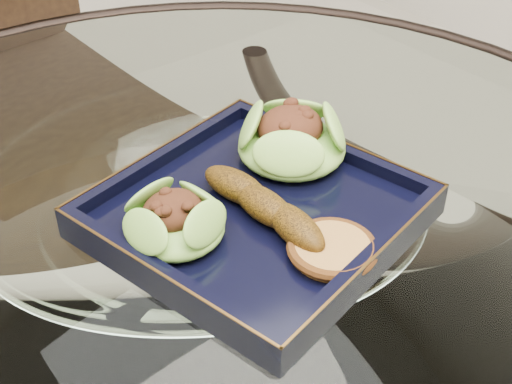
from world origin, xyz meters
TOP-DOWN VIEW (x-y plane):
  - dining_table at (-0.00, -0.00)m, footprint 1.13×1.13m
  - dining_chair at (0.00, 0.52)m, footprint 0.41×0.41m
  - navy_plate at (0.04, -0.03)m, footprint 0.32×0.32m
  - lettuce_wrap_left at (-0.04, -0.02)m, footprint 0.11×0.11m
  - lettuce_wrap_right at (0.12, 0.01)m, footprint 0.15×0.15m
  - roasted_plantain at (0.04, -0.05)m, footprint 0.04×0.16m
  - crumb_patty at (0.05, -0.13)m, footprint 0.07×0.07m

SIDE VIEW (x-z plane):
  - dining_chair at x=0.00m, z-range 0.05..0.93m
  - dining_table at x=0.00m, z-range 0.21..0.98m
  - navy_plate at x=0.04m, z-range 0.76..0.78m
  - crumb_patty at x=0.05m, z-range 0.78..0.80m
  - roasted_plantain at x=0.04m, z-range 0.78..0.81m
  - lettuce_wrap_left at x=-0.04m, z-range 0.78..0.81m
  - lettuce_wrap_right at x=0.12m, z-range 0.78..0.82m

